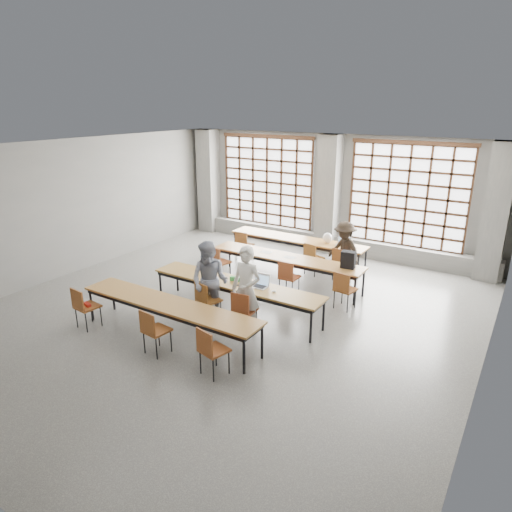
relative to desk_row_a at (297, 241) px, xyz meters
The scene contains 39 objects.
floor 3.77m from the desk_row_a, 86.35° to the right, with size 11.00×11.00×0.00m, color #50504D.
ceiling 4.67m from the desk_row_a, 86.35° to the right, with size 11.00×11.00×0.00m, color silver.
wall_back 2.11m from the desk_row_a, 82.52° to the left, with size 10.00×10.00×0.00m, color #61615F.
wall_left 6.13m from the desk_row_a, 142.14° to the right, with size 11.00×11.00×0.00m, color #61615F.
wall_right 6.50m from the desk_row_a, 35.27° to the right, with size 11.00×11.00×0.00m, color #61615F.
column_left 4.65m from the desk_row_a, 160.42° to the left, with size 0.60×0.55×3.50m, color #5C5C5A.
column_mid 1.88m from the desk_row_a, 81.16° to the left, with size 0.60×0.55×3.50m, color #5C5C5A.
column_right 5.09m from the desk_row_a, 17.76° to the left, with size 0.60×0.55×3.50m, color #5C5C5A.
window_left 2.92m from the desk_row_a, 139.53° to the left, with size 3.32×0.12×3.00m.
window_right 3.26m from the desk_row_a, 34.65° to the left, with size 3.32×0.12×3.00m.
sill_ledge 1.67m from the desk_row_a, 81.59° to the left, with size 9.80×0.35×0.50m, color #5C5C5A.
desk_row_a is the anchor object (origin of this frame).
desk_row_b 1.65m from the desk_row_a, 72.39° to the right, with size 4.00×0.70×0.73m.
desk_row_c 3.66m from the desk_row_a, 83.60° to the right, with size 4.00×0.70×0.73m.
desk_row_d 5.19m from the desk_row_a, 90.91° to the right, with size 4.00×0.70×0.73m.
chair_back_left 1.54m from the desk_row_a, 155.77° to the right, with size 0.43×0.43×0.88m.
chair_back_mid 1.01m from the desk_row_a, 38.75° to the right, with size 0.51×0.51×0.88m.
chair_back_right 1.71m from the desk_row_a, 21.60° to the right, with size 0.48×0.49×0.88m.
chair_mid_left 2.47m from the desk_row_a, 116.94° to the right, with size 0.50×0.50×0.88m.
chair_mid_centre 2.38m from the desk_row_a, 67.79° to the right, with size 0.42×0.43×0.88m.
chair_mid_right 3.18m from the desk_row_a, 43.90° to the right, with size 0.48×0.48×0.88m.
chair_front_left 4.27m from the desk_row_a, 88.77° to the right, with size 0.50×0.50×0.88m.
chair_front_right 4.39m from the desk_row_a, 76.64° to the right, with size 0.45×0.45×0.88m.
chair_near_left 6.09m from the desk_row_a, 107.10° to the right, with size 0.46×0.46×0.88m.
chair_near_mid 5.82m from the desk_row_a, 88.93° to the right, with size 0.46×0.47×0.88m.
chair_near_right 5.98m from the desk_row_a, 76.48° to the right, with size 0.51×0.51×0.88m.
student_male 4.27m from the desk_row_a, 76.31° to the right, with size 0.64×0.42×1.76m, color silver.
student_female 4.15m from the desk_row_a, 88.50° to the right, with size 0.83×0.65×1.71m, color #172245.
student_back 1.68m from the desk_row_a, 17.35° to the right, with size 1.00×0.57×1.54m, color black.
laptop_front 3.66m from the desk_row_a, 74.82° to the right, with size 0.36×0.31×0.26m.
laptop_back 1.35m from the desk_row_a, ahead, with size 0.39×0.35×0.26m.
mouse 3.90m from the desk_row_a, 69.63° to the right, with size 0.10×0.06×0.04m, color white.
green_box 3.58m from the desk_row_a, 84.25° to the right, with size 0.25×0.09×0.09m, color #298033.
phone 3.79m from the desk_row_a, 81.06° to the right, with size 0.13×0.06×0.01m, color black.
paper_sheet_a 1.53m from the desk_row_a, 93.79° to the right, with size 0.30×0.21×0.00m, color white.
paper_sheet_c 1.68m from the desk_row_a, 69.14° to the right, with size 0.30×0.21×0.00m, color white.
backpack 2.61m from the desk_row_a, 35.95° to the right, with size 0.32×0.20×0.40m, color black.
plastic_bag 0.93m from the desk_row_a, ahead, with size 0.26×0.21×0.29m, color white.
red_pouch 6.01m from the desk_row_a, 107.25° to the right, with size 0.20×0.08×0.06m, color #AE2115.
Camera 1 is at (5.32, -7.33, 4.37)m, focal length 32.00 mm.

